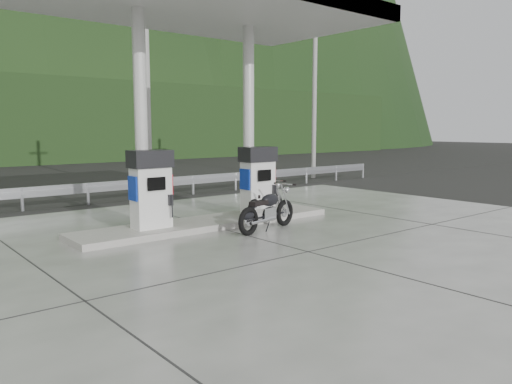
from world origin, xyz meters
TOP-DOWN VIEW (x-y plane):
  - ground at (0.00, 0.00)m, footprint 160.00×160.00m
  - forecourt_apron at (0.00, 0.00)m, footprint 18.00×14.00m
  - pump_island at (0.00, 2.50)m, footprint 7.00×1.40m
  - gas_pump_left at (-1.60, 2.50)m, footprint 0.95×0.55m
  - gas_pump_right at (1.60, 2.50)m, footprint 0.95×0.55m
  - canopy_column_left at (-1.60, 2.90)m, footprint 0.30×0.30m
  - canopy_column_right at (1.60, 2.90)m, footprint 0.30×0.30m
  - canopy_roof at (0.00, 2.50)m, footprint 8.50×5.00m
  - guardrail at (0.00, 8.00)m, footprint 26.00×0.16m
  - road at (0.00, 11.50)m, footprint 60.00×7.00m
  - utility_pole_b at (2.00, 9.50)m, footprint 0.22×0.22m
  - utility_pole_c at (11.00, 9.50)m, footprint 0.22×0.22m
  - motorcycle_left at (1.89, 2.51)m, footprint 1.88×1.20m
  - motorcycle_right at (0.77, 1.13)m, footprint 2.08×1.06m

SIDE VIEW (x-z plane):
  - ground at x=0.00m, z-range 0.00..0.00m
  - road at x=0.00m, z-range 0.00..0.01m
  - forecourt_apron at x=0.00m, z-range 0.00..0.02m
  - pump_island at x=0.00m, z-range 0.02..0.17m
  - motorcycle_left at x=1.89m, z-range 0.02..0.87m
  - motorcycle_right at x=0.77m, z-range 0.02..0.96m
  - guardrail at x=0.00m, z-range 0.00..1.42m
  - gas_pump_left at x=-1.60m, z-range 0.17..1.97m
  - gas_pump_right at x=1.60m, z-range 0.17..1.97m
  - canopy_column_left at x=-1.60m, z-range 0.17..5.17m
  - canopy_column_right at x=1.60m, z-range 0.17..5.17m
  - utility_pole_b at x=2.00m, z-range 0.00..8.00m
  - utility_pole_c at x=11.00m, z-range 0.00..8.00m
  - canopy_roof at x=0.00m, z-range 5.17..5.57m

